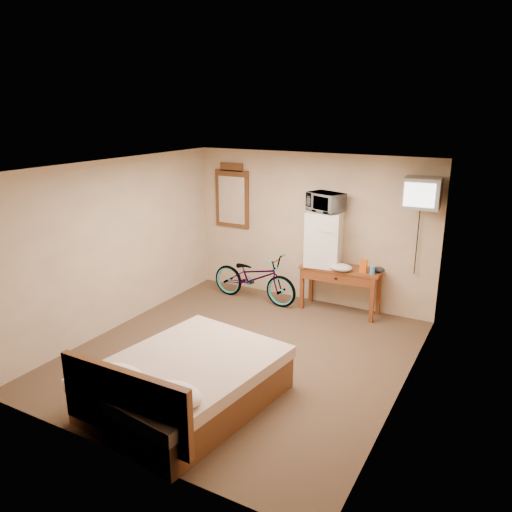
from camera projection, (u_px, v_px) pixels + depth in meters
name	position (u px, v px, depth m)	size (l,w,h in m)	color
room	(240.00, 266.00, 6.37)	(4.60, 4.64, 2.50)	#422B21
desk	(340.00, 276.00, 7.93)	(1.29, 0.55, 0.75)	brown
mini_fridge	(324.00, 238.00, 7.93)	(0.61, 0.59, 0.87)	silver
microwave	(326.00, 202.00, 7.76)	(0.54, 0.37, 0.30)	silver
snack_bag	(363.00, 266.00, 7.64)	(0.11, 0.06, 0.21)	#CE5512
blue_cup	(372.00, 270.00, 7.58)	(0.07, 0.07, 0.13)	#3D8FD1
cloth_cream	(341.00, 267.00, 7.73)	(0.36, 0.28, 0.11)	beige
cloth_dark_a	(310.00, 263.00, 7.99)	(0.24, 0.18, 0.09)	black
cloth_dark_b	(379.00, 270.00, 7.67)	(0.19, 0.15, 0.08)	black
crt_television	(422.00, 193.00, 7.02)	(0.52, 0.60, 0.44)	black
wall_mirror	(232.00, 197.00, 8.85)	(0.67, 0.04, 1.14)	brown
bicycle	(254.00, 277.00, 8.47)	(0.56, 1.60, 0.84)	black
bed	(183.00, 383.00, 5.45)	(1.80, 2.24, 0.90)	brown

